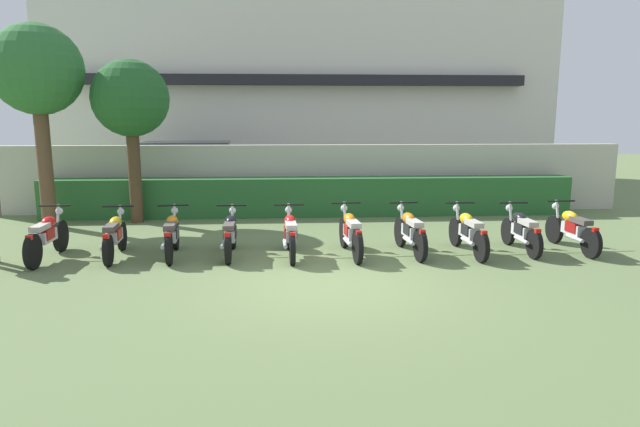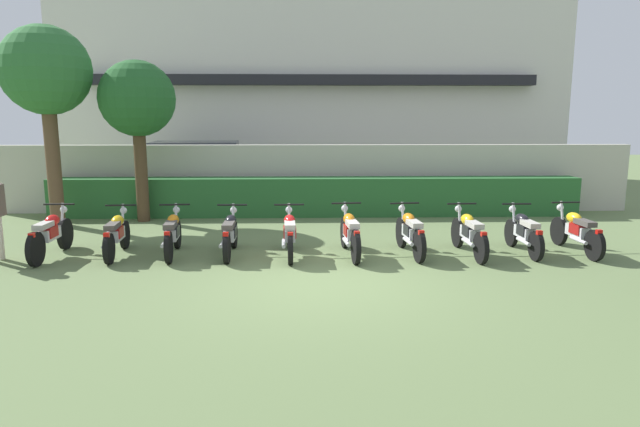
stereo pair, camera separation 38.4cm
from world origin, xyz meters
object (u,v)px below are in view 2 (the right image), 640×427
(motorcycle_in_row_0, at_px, (50,234))
(motorcycle_in_row_6, at_px, (410,232))
(motorcycle_in_row_9, at_px, (576,231))
(motorcycle_in_row_3, at_px, (230,233))
(motorcycle_in_row_4, at_px, (290,234))
(motorcycle_in_row_5, at_px, (350,232))
(motorcycle_in_row_7, at_px, (469,233))
(motorcycle_in_row_8, at_px, (524,232))
(tree_far_side, at_px, (137,101))
(parked_car, at_px, (201,171))
(motorcycle_in_row_1, at_px, (117,234))
(motorcycle_in_row_2, at_px, (173,233))
(tree_near_inspector, at_px, (46,74))

(motorcycle_in_row_0, bearing_deg, motorcycle_in_row_6, -91.09)
(motorcycle_in_row_6, distance_m, motorcycle_in_row_9, 3.35)
(motorcycle_in_row_3, distance_m, motorcycle_in_row_4, 1.17)
(motorcycle_in_row_5, relative_size, motorcycle_in_row_7, 1.01)
(motorcycle_in_row_5, height_order, motorcycle_in_row_8, motorcycle_in_row_5)
(tree_far_side, relative_size, motorcycle_in_row_0, 2.07)
(parked_car, xyz_separation_m, motorcycle_in_row_3, (1.91, -7.33, -0.50))
(motorcycle_in_row_3, relative_size, motorcycle_in_row_8, 1.02)
(motorcycle_in_row_1, height_order, motorcycle_in_row_2, motorcycle_in_row_2)
(parked_car, bearing_deg, motorcycle_in_row_7, -52.46)
(motorcycle_in_row_3, distance_m, motorcycle_in_row_9, 6.86)
(motorcycle_in_row_6, bearing_deg, motorcycle_in_row_0, 85.15)
(motorcycle_in_row_1, bearing_deg, motorcycle_in_row_0, 88.67)
(motorcycle_in_row_3, bearing_deg, tree_near_inspector, 54.95)
(motorcycle_in_row_7, distance_m, motorcycle_in_row_8, 1.13)
(parked_car, xyz_separation_m, motorcycle_in_row_8, (7.70, -7.33, -0.50))
(tree_near_inspector, bearing_deg, motorcycle_in_row_5, -24.90)
(motorcycle_in_row_4, bearing_deg, motorcycle_in_row_1, 85.50)
(motorcycle_in_row_4, distance_m, motorcycle_in_row_5, 1.17)
(tree_far_side, height_order, motorcycle_in_row_9, tree_far_side)
(motorcycle_in_row_9, bearing_deg, motorcycle_in_row_0, 87.48)
(motorcycle_in_row_2, distance_m, motorcycle_in_row_5, 3.45)
(motorcycle_in_row_2, xyz_separation_m, motorcycle_in_row_5, (3.45, -0.10, 0.01))
(motorcycle_in_row_0, bearing_deg, motorcycle_in_row_4, -91.82)
(parked_car, height_order, motorcycle_in_row_0, parked_car)
(parked_car, bearing_deg, motorcycle_in_row_4, -71.50)
(motorcycle_in_row_1, relative_size, motorcycle_in_row_2, 1.01)
(tree_far_side, xyz_separation_m, motorcycle_in_row_4, (3.90, -3.77, -2.61))
(motorcycle_in_row_0, relative_size, motorcycle_in_row_1, 1.08)
(motorcycle_in_row_3, relative_size, motorcycle_in_row_6, 0.96)
(tree_far_side, xyz_separation_m, motorcycle_in_row_1, (0.54, -3.66, -2.62))
(tree_near_inspector, xyz_separation_m, motorcycle_in_row_2, (3.62, -3.19, -3.25))
(motorcycle_in_row_5, bearing_deg, motorcycle_in_row_4, 86.37)
(tree_near_inspector, xyz_separation_m, motorcycle_in_row_7, (9.40, -3.31, -3.25))
(motorcycle_in_row_2, relative_size, motorcycle_in_row_3, 1.00)
(motorcycle_in_row_2, height_order, motorcycle_in_row_9, motorcycle_in_row_2)
(motorcycle_in_row_5, bearing_deg, tree_far_side, 48.70)
(tree_near_inspector, bearing_deg, motorcycle_in_row_7, -19.38)
(parked_car, xyz_separation_m, motorcycle_in_row_6, (5.43, -7.37, -0.48))
(motorcycle_in_row_5, distance_m, motorcycle_in_row_7, 2.33)
(motorcycle_in_row_9, bearing_deg, parked_car, 47.09)
(motorcycle_in_row_9, bearing_deg, motorcycle_in_row_7, 90.59)
(tree_near_inspector, distance_m, motorcycle_in_row_3, 6.58)
(motorcycle_in_row_0, bearing_deg, motorcycle_in_row_8, -90.89)
(motorcycle_in_row_1, height_order, motorcycle_in_row_8, motorcycle_in_row_1)
(motorcycle_in_row_1, bearing_deg, motorcycle_in_row_8, -94.91)
(motorcycle_in_row_4, height_order, motorcycle_in_row_5, motorcycle_in_row_5)
(motorcycle_in_row_2, relative_size, motorcycle_in_row_5, 0.92)
(motorcycle_in_row_2, distance_m, motorcycle_in_row_9, 7.98)
(motorcycle_in_row_0, xyz_separation_m, motorcycle_in_row_8, (9.22, 0.08, -0.02))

